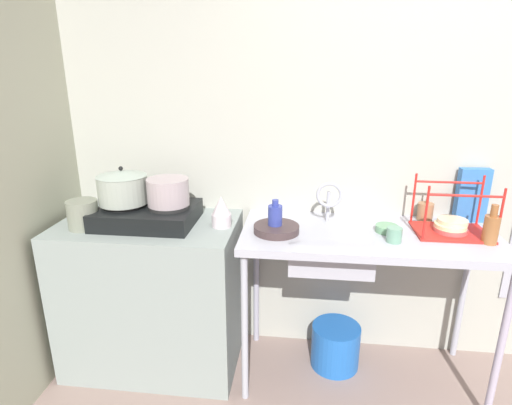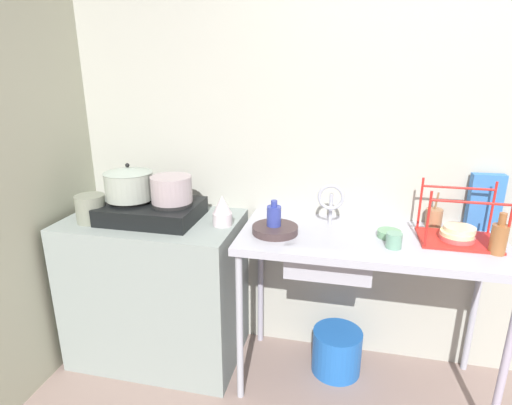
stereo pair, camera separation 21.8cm
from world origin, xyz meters
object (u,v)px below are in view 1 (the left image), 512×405
object	(u,v)px
sink_basin	(330,250)
frying_pan	(276,229)
pot_on_right_burner	(168,192)
pot_beside_stove	(83,214)
faucet	(329,197)
dish_rack	(451,226)
small_bowl_on_drainboard	(387,229)
pot_on_left_burner	(123,187)
bucket_on_floor	(335,346)
percolator	(221,212)
cereal_box	(472,195)
cup_by_rack	(394,235)
bottle_by_rack	(491,228)
stove	(147,214)
utensil_jar	(425,211)
bottle_by_sink	(275,218)

from	to	relation	value
sink_basin	frying_pan	bearing A→B (deg)	-179.07
pot_on_right_burner	pot_beside_stove	world-z (taller)	pot_on_right_burner
faucet	dish_rack	distance (m)	0.64
small_bowl_on_drainboard	pot_on_right_burner	bearing A→B (deg)	-178.90
pot_beside_stove	frying_pan	distance (m)	1.03
sink_basin	small_bowl_on_drainboard	size ratio (longest dim) A/B	3.61
pot_on_left_burner	pot_beside_stove	distance (m)	0.25
dish_rack	bucket_on_floor	size ratio (longest dim) A/B	1.28
percolator	frying_pan	world-z (taller)	percolator
small_bowl_on_drainboard	cereal_box	world-z (taller)	cereal_box
percolator	cup_by_rack	size ratio (longest dim) A/B	2.26
cereal_box	pot_on_right_burner	bearing A→B (deg)	-174.48
faucet	bottle_by_rack	size ratio (longest dim) A/B	1.23
pot_beside_stove	stove	bearing A→B (deg)	19.75
utensil_jar	frying_pan	bearing A→B (deg)	-160.80
dish_rack	bottle_by_rack	xyz separation A→B (m)	(0.15, -0.11, 0.04)
stove	cereal_box	bearing A→B (deg)	7.92
stove	frying_pan	xyz separation A→B (m)	(0.72, -0.05, -0.03)
percolator	cereal_box	distance (m)	1.38
faucet	cup_by_rack	xyz separation A→B (m)	(0.31, -0.20, -0.12)
stove	utensil_jar	size ratio (longest dim) A/B	2.67
stove	bottle_by_rack	size ratio (longest dim) A/B	2.67
frying_pan	dish_rack	distance (m)	0.90
pot_beside_stove	bottle_by_sink	world-z (taller)	bottle_by_sink
pot_on_left_burner	bottle_by_rack	bearing A→B (deg)	-2.15
dish_rack	bucket_on_floor	bearing A→B (deg)	176.97
pot_beside_stove	pot_on_left_burner	bearing A→B (deg)	31.25
small_bowl_on_drainboard	utensil_jar	xyz separation A→B (m)	(0.24, 0.21, 0.03)
percolator	cup_by_rack	world-z (taller)	percolator
pot_on_left_burner	utensil_jar	xyz separation A→B (m)	(1.66, 0.23, -0.15)
pot_on_right_burner	bottle_by_sink	world-z (taller)	pot_on_right_burner
percolator	frying_pan	size ratio (longest dim) A/B	0.71
percolator	faucet	distance (m)	0.58
bottle_by_rack	cereal_box	xyz separation A→B (m)	(0.01, 0.32, 0.07)
stove	pot_on_right_burner	xyz separation A→B (m)	(0.13, 0.00, 0.13)
frying_pan	bottle_by_rack	world-z (taller)	bottle_by_rack
pot_on_left_burner	sink_basin	bearing A→B (deg)	-2.43
small_bowl_on_drainboard	utensil_jar	distance (m)	0.32
cup_by_rack	cereal_box	bearing A→B (deg)	36.87
bucket_on_floor	cereal_box	bearing A→B (deg)	14.17
small_bowl_on_drainboard	pot_on_left_burner	bearing A→B (deg)	-179.10
bottle_by_rack	cup_by_rack	bearing A→B (deg)	-175.41
bottle_by_sink	cereal_box	bearing A→B (deg)	15.40
pot_beside_stove	cup_by_rack	bearing A→B (deg)	0.15
bottle_by_rack	stove	bearing A→B (deg)	177.70
pot_on_left_burner	bucket_on_floor	size ratio (longest dim) A/B	0.95
sink_basin	bottle_by_sink	world-z (taller)	bottle_by_sink
stove	utensil_jar	bearing A→B (deg)	8.61
cereal_box	bucket_on_floor	distance (m)	1.16
small_bowl_on_drainboard	bottle_by_sink	size ratio (longest dim) A/B	0.67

